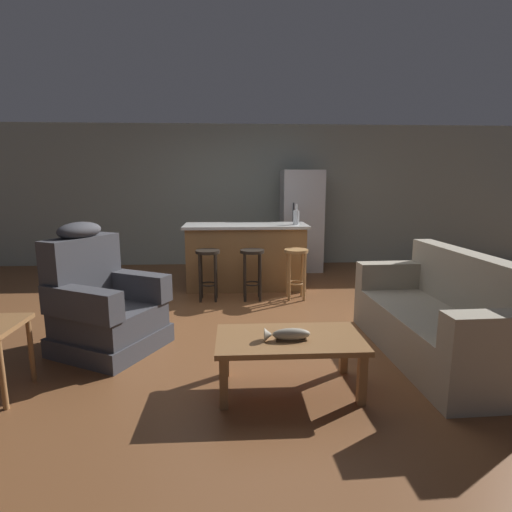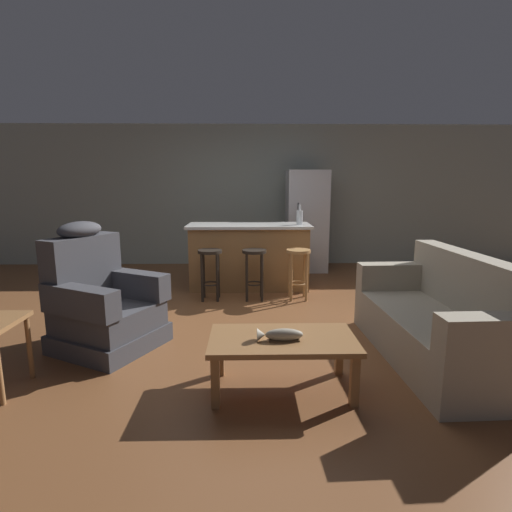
# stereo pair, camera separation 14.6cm
# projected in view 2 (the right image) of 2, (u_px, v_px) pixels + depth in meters

# --- Properties ---
(ground_plane) EXTENTS (12.00, 12.00, 0.00)m
(ground_plane) POSITION_uv_depth(u_px,v_px,m) (250.00, 317.00, 4.69)
(ground_plane) COLOR brown
(back_wall) EXTENTS (12.00, 0.05, 2.60)m
(back_wall) POSITION_uv_depth(u_px,v_px,m) (249.00, 196.00, 7.52)
(back_wall) COLOR #939E93
(back_wall) RESTS_ON ground_plane
(coffee_table) EXTENTS (1.10, 0.60, 0.42)m
(coffee_table) POSITION_uv_depth(u_px,v_px,m) (283.00, 344.00, 3.00)
(coffee_table) COLOR olive
(coffee_table) RESTS_ON ground_plane
(fish_figurine) EXTENTS (0.34, 0.10, 0.10)m
(fish_figurine) POSITION_uv_depth(u_px,v_px,m) (280.00, 335.00, 2.93)
(fish_figurine) COLOR #4C3823
(fish_figurine) RESTS_ON coffee_table
(couch) EXTENTS (0.91, 1.93, 0.94)m
(couch) POSITION_uv_depth(u_px,v_px,m) (441.00, 322.00, 3.54)
(couch) COLOR #9E937F
(couch) RESTS_ON ground_plane
(recliner_near_lamp) EXTENTS (1.13, 1.13, 1.20)m
(recliner_near_lamp) POSITION_uv_depth(u_px,v_px,m) (102.00, 304.00, 3.81)
(recliner_near_lamp) COLOR #3D3D42
(recliner_near_lamp) RESTS_ON ground_plane
(kitchen_island) EXTENTS (1.80, 0.70, 0.95)m
(kitchen_island) POSITION_uv_depth(u_px,v_px,m) (249.00, 256.00, 5.93)
(kitchen_island) COLOR olive
(kitchen_island) RESTS_ON ground_plane
(bar_stool_left) EXTENTS (0.32, 0.32, 0.68)m
(bar_stool_left) POSITION_uv_depth(u_px,v_px,m) (210.00, 265.00, 5.30)
(bar_stool_left) COLOR black
(bar_stool_left) RESTS_ON ground_plane
(bar_stool_middle) EXTENTS (0.32, 0.32, 0.68)m
(bar_stool_middle) POSITION_uv_depth(u_px,v_px,m) (254.00, 265.00, 5.31)
(bar_stool_middle) COLOR black
(bar_stool_middle) RESTS_ON ground_plane
(bar_stool_right) EXTENTS (0.32, 0.32, 0.68)m
(bar_stool_right) POSITION_uv_depth(u_px,v_px,m) (298.00, 265.00, 5.32)
(bar_stool_right) COLOR #A87A47
(bar_stool_right) RESTS_ON ground_plane
(refrigerator) EXTENTS (0.70, 0.69, 1.76)m
(refrigerator) POSITION_uv_depth(u_px,v_px,m) (306.00, 221.00, 7.05)
(refrigerator) COLOR #B7B7BC
(refrigerator) RESTS_ON ground_plane
(bottle_tall_green) EXTENTS (0.09, 0.09, 0.29)m
(bottle_tall_green) POSITION_uv_depth(u_px,v_px,m) (300.00, 217.00, 5.78)
(bottle_tall_green) COLOR silver
(bottle_tall_green) RESTS_ON kitchen_island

